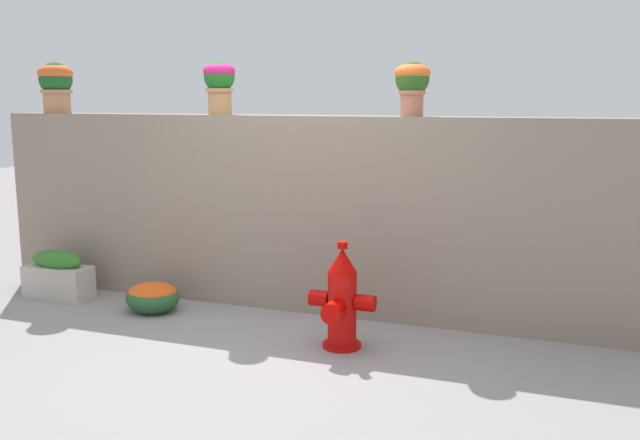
# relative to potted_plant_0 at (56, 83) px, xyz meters

# --- Properties ---
(ground_plane) EXTENTS (24.00, 24.00, 0.00)m
(ground_plane) POSITION_rel_potted_plant_0_xyz_m (2.60, -1.21, -1.95)
(ground_plane) COLOR gray
(stone_wall) EXTENTS (6.02, 0.34, 1.66)m
(stone_wall) POSITION_rel_potted_plant_0_xyz_m (2.60, -0.01, -1.12)
(stone_wall) COLOR gray
(stone_wall) RESTS_ON ground
(potted_plant_0) EXTENTS (0.33, 0.33, 0.48)m
(potted_plant_0) POSITION_rel_potted_plant_0_xyz_m (0.00, 0.00, 0.00)
(potted_plant_0) COLOR tan
(potted_plant_0) RESTS_ON stone_wall
(potted_plant_1) EXTENTS (0.28, 0.28, 0.46)m
(potted_plant_1) POSITION_rel_potted_plant_0_xyz_m (1.77, -0.01, -0.00)
(potted_plant_1) COLOR #AF7D4C
(potted_plant_1) RESTS_ON stone_wall
(potted_plant_2) EXTENTS (0.28, 0.28, 0.42)m
(potted_plant_2) POSITION_rel_potted_plant_0_xyz_m (3.47, -0.01, -0.02)
(potted_plant_2) COLOR #B0684E
(potted_plant_2) RESTS_ON stone_wall
(fire_hydrant) EXTENTS (0.49, 0.40, 0.79)m
(fire_hydrant) POSITION_rel_potted_plant_0_xyz_m (3.18, -0.85, -1.59)
(fire_hydrant) COLOR #C20B07
(fire_hydrant) RESTS_ON ground
(flower_bush_left) EXTENTS (0.46, 0.42, 0.26)m
(flower_bush_left) POSITION_rel_potted_plant_0_xyz_m (1.39, -0.59, -1.81)
(flower_bush_left) COLOR #27562D
(flower_bush_left) RESTS_ON ground
(planter_box) EXTENTS (0.62, 0.27, 0.44)m
(planter_box) POSITION_rel_potted_plant_0_xyz_m (0.33, -0.52, -1.74)
(planter_box) COLOR #B7ADA1
(planter_box) RESTS_ON ground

